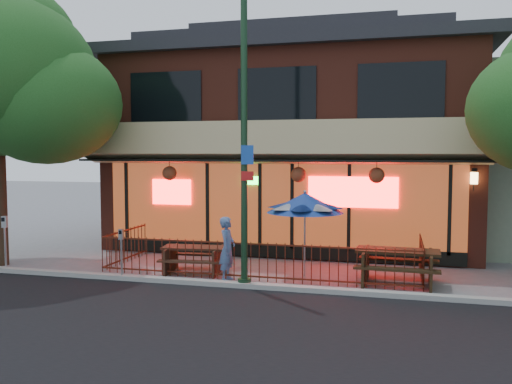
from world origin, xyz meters
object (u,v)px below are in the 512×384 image
picnic_table_left (194,256)px  picnic_table_right (398,261)px  patio_umbrella (305,203)px  pedestrian (227,249)px  street_light (244,157)px  parking_meter_far (5,234)px  parking_meter_near (121,245)px

picnic_table_left → picnic_table_right: size_ratio=0.88×
patio_umbrella → pedestrian: bearing=-152.4°
picnic_table_right → patio_umbrella: (-2.36, 0.25, 1.38)m
street_light → picnic_table_left: bearing=147.3°
pedestrian → parking_meter_far: bearing=95.1°
street_light → pedestrian: 2.46m
parking_meter_near → parking_meter_far: bearing=178.7°
picnic_table_left → pedestrian: 1.32m
patio_umbrella → parking_meter_far: bearing=-169.7°
picnic_table_left → patio_umbrella: (2.95, 0.35, 1.47)m
parking_meter_near → parking_meter_far: (-3.56, 0.08, 0.15)m
picnic_table_right → patio_umbrella: 2.75m
street_light → pedestrian: bearing=139.6°
picnic_table_right → pedestrian: size_ratio=1.27×
picnic_table_right → picnic_table_left: bearing=-178.9°
parking_meter_far → patio_umbrella: bearing=10.3°
picnic_table_left → parking_meter_near: 1.98m
parking_meter_near → pedestrian: bearing=12.3°
street_light → picnic_table_right: 4.59m
picnic_table_right → pedestrian: (-4.19, -0.71, 0.25)m
street_light → pedestrian: (-0.59, 0.50, -2.33)m
pedestrian → parking_meter_near: 2.72m
patio_umbrella → parking_meter_far: patio_umbrella is taller
pedestrian → parking_meter_near: bearing=102.8°
pedestrian → parking_meter_near: pedestrian is taller
picnic_table_left → parking_meter_far: bearing=-167.8°
patio_umbrella → parking_meter_near: bearing=-161.1°
picnic_table_right → patio_umbrella: size_ratio=0.91×
picnic_table_left → parking_meter_far: size_ratio=1.19×
street_light → patio_umbrella: 2.26m
parking_meter_far → picnic_table_left: bearing=12.2°
picnic_table_left → pedestrian: bearing=-28.0°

